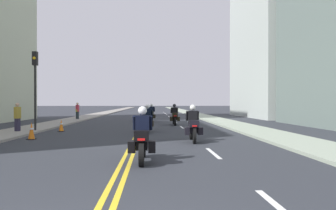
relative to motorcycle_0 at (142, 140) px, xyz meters
The scene contains 17 objects.
ground_plane 41.61m from the motorcycle_0, 90.65° to the left, with size 264.00×264.00×0.00m, color #2A2D34.
sidewalk_left 42.27m from the motorcycle_0, 100.14° to the left, with size 2.57×144.00×0.12m, color gray.
sidewalk_right 42.11m from the motorcycle_0, 81.13° to the left, with size 2.57×144.00×0.12m, color #97A28F.
centreline_yellow_inner 41.61m from the motorcycle_0, 90.82° to the left, with size 0.12×132.00×0.01m, color yellow.
centreline_yellow_outer 41.61m from the motorcycle_0, 90.49° to the left, with size 0.12×132.00×0.01m, color yellow.
lane_dashes_white 22.74m from the motorcycle_0, 84.03° to the left, with size 0.14×56.40×0.01m.
building_right_1 34.74m from the motorcycle_0, 62.75° to the left, with size 7.50×15.58×22.96m.
motorcycle_0 is the anchor object (origin of this frame).
motorcycle_1 5.30m from the motorcycle_0, 66.95° to the left, with size 0.77×2.25×1.64m.
motorcycle_2 10.02m from the motorcycle_0, 89.95° to the left, with size 0.78×2.17×1.63m.
motorcycle_3 15.96m from the motorcycle_0, 82.78° to the left, with size 0.76×2.16×1.64m.
motorcycle_4 20.27m from the motorcycle_0, 89.35° to the left, with size 0.78×2.16×1.63m.
traffic_cone_0 8.21m from the motorcycle_0, 130.91° to the left, with size 0.38×0.38×0.80m.
traffic_cone_1 11.75m from the motorcycle_0, 116.14° to the left, with size 0.36×0.36×0.72m.
traffic_light_near 12.31m from the motorcycle_0, 123.01° to the left, with size 0.28×0.38×4.71m.
pedestrian_0 12.00m from the motorcycle_0, 127.68° to the left, with size 0.29×0.40×1.72m.
pedestrian_2 24.44m from the motorcycle_0, 106.86° to the left, with size 0.29×0.50×1.75m.
Camera 1 is at (0.76, -3.17, 1.72)m, focal length 35.34 mm.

